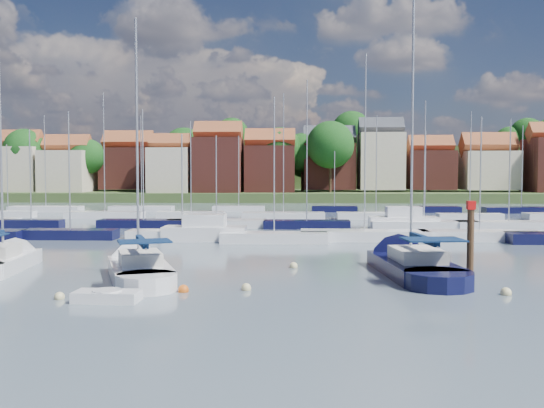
{
  "coord_description": "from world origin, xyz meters",
  "views": [
    {
      "loc": [
        2.57,
        -30.82,
        5.77
      ],
      "look_at": [
        0.65,
        14.0,
        3.42
      ],
      "focal_mm": 40.0,
      "sensor_mm": 36.0,
      "label": 1
    }
  ],
  "objects": [
    {
      "name": "tender",
      "position": [
        -5.94,
        -4.42,
        0.24
      ],
      "size": [
        2.95,
        1.47,
        0.62
      ],
      "rotation": [
        0.0,
        0.0,
        -0.04
      ],
      "color": "silver",
      "rests_on": "ground"
    },
    {
      "name": "far_shore_town",
      "position": [
        2.23,
        132.67,
        4.61
      ],
      "size": [
        212.46,
        90.0,
        22.27
      ],
      "color": "#3D4E27",
      "rests_on": "ground"
    },
    {
      "name": "timber_piling",
      "position": [
        11.56,
        0.95,
        1.21
      ],
      "size": [
        0.4,
        0.4,
        6.54
      ],
      "color": "#4C331E",
      "rests_on": "ground"
    },
    {
      "name": "ground",
      "position": [
        0.0,
        40.0,
        0.0
      ],
      "size": [
        260.0,
        260.0,
        0.0
      ],
      "primitive_type": "plane",
      "color": "#4C5C67",
      "rests_on": "ground"
    },
    {
      "name": "marina_field",
      "position": [
        1.91,
        35.15,
        0.43
      ],
      "size": [
        79.62,
        41.41,
        15.93
      ],
      "color": "silver",
      "rests_on": "ground"
    },
    {
      "name": "buoy_b",
      "position": [
        -8.28,
        -3.97,
        0.0
      ],
      "size": [
        0.47,
        0.47,
        0.47
      ],
      "primitive_type": "sphere",
      "color": "beige",
      "rests_on": "ground"
    },
    {
      "name": "sailboat_centre",
      "position": [
        -6.47,
        2.66,
        0.36
      ],
      "size": [
        6.71,
        11.6,
        15.33
      ],
      "rotation": [
        0.0,
        0.0,
        1.93
      ],
      "color": "silver",
      "rests_on": "ground"
    },
    {
      "name": "buoy_e",
      "position": [
        2.32,
        5.58,
        0.0
      ],
      "size": [
        0.5,
        0.5,
        0.5
      ],
      "primitive_type": "sphere",
      "color": "beige",
      "rests_on": "ground"
    },
    {
      "name": "buoy_f",
      "position": [
        12.38,
        -2.14,
        0.0
      ],
      "size": [
        0.52,
        0.52,
        0.52
      ],
      "primitive_type": "sphere",
      "color": "beige",
      "rests_on": "ground"
    },
    {
      "name": "buoy_c",
      "position": [
        -2.94,
        -2.09,
        0.0
      ],
      "size": [
        0.52,
        0.52,
        0.52
      ],
      "primitive_type": "sphere",
      "color": "#D85914",
      "rests_on": "ground"
    },
    {
      "name": "sailboat_navy",
      "position": [
        8.93,
        5.28,
        0.35
      ],
      "size": [
        4.87,
        13.51,
        18.22
      ],
      "rotation": [
        0.0,
        0.0,
        1.68
      ],
      "color": "black",
      "rests_on": "ground"
    },
    {
      "name": "buoy_d",
      "position": [
        0.05,
        -1.51,
        0.0
      ],
      "size": [
        0.49,
        0.49,
        0.49
      ],
      "primitive_type": "sphere",
      "color": "beige",
      "rests_on": "ground"
    },
    {
      "name": "sailboat_left",
      "position": [
        -15.13,
        5.14,
        0.36
      ],
      "size": [
        4.0,
        10.86,
        14.47
      ],
      "rotation": [
        0.0,
        0.0,
        1.69
      ],
      "color": "silver",
      "rests_on": "ground"
    }
  ]
}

